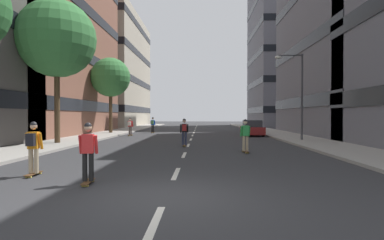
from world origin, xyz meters
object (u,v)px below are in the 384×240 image
Objects in this scene: skater_0 at (33,145)px; skater_1 at (88,150)px; skater_5 at (130,125)px; street_tree_near at (57,39)px; skater_3 at (184,130)px; skater_2 at (245,134)px; parked_car_near at (252,128)px; street_tree_mid at (111,78)px; skater_4 at (153,124)px; streetlamp_right at (297,87)px.

skater_1 is at bearing -27.05° from skater_0.
skater_5 is at bearing 99.75° from skater_1.
street_tree_near reaches higher than skater_0.
skater_3 is at bearing -60.23° from skater_5.
skater_2 is (7.81, 6.58, -0.03)m from skater_0.
skater_5 is at bearing -177.25° from parked_car_near.
street_tree_mid is 21.16m from skater_2.
skater_1 is at bearing -80.25° from skater_5.
skater_4 and skater_5 have the same top height.
street_tree_mid is (-14.69, 2.54, 5.33)m from parked_car_near.
street_tree_mid is at bearing 125.93° from skater_2.
skater_2 is (-2.63, -14.10, 0.29)m from parked_car_near.
street_tree_mid is 6.86m from skater_4.
streetlamp_right is 3.65× the size of skater_1.
skater_4 is at bearing 73.69° from street_tree_near.
street_tree_near is at bearing 174.38° from skater_3.
street_tree_mid is (-0.00, 12.43, -1.09)m from street_tree_near.
street_tree_mid is at bearing 170.19° from parked_car_near.
skater_2 is at bearing -19.24° from street_tree_near.
skater_0 is at bearing -79.64° from street_tree_mid.
skater_4 is 1.00× the size of skater_5.
street_tree_near is (-14.69, -9.89, 6.43)m from parked_car_near.
street_tree_mid is at bearing 104.88° from skater_1.
skater_3 is at bearing -73.92° from skater_4.
parked_car_near is 15.83m from street_tree_mid.
skater_5 is at bearing 94.06° from skater_0.
parked_car_near is at bearing 63.21° from skater_0.
skater_5 is at bearing 156.51° from streetlamp_right.
skater_5 is (2.82, 9.32, -6.11)m from street_tree_near.
street_tree_mid is 4.50× the size of skater_4.
street_tree_near reaches higher than skater_5.
parked_car_near is 0.46× the size of street_tree_near.
street_tree_near is 10.61m from skater_3.
skater_1 and skater_2 have the same top height.
skater_0 and skater_1 have the same top height.
skater_4 is at bearing 74.64° from skater_5.
skater_0 and skater_2 have the same top height.
skater_4 is (-4.41, 15.30, 0.00)m from skater_3.
skater_1 and skater_4 have the same top height.
skater_3 and skater_5 have the same top height.
streetlamp_right is at bearing -23.49° from skater_5.
skater_1 is (2.22, -1.14, -0.03)m from skater_0.
street_tree_mid is 16.62m from skater_3.
skater_0 is at bearing -113.83° from skater_3.
street_tree_near is 12.48m from street_tree_mid.
parked_car_near is at bearing 2.75° from skater_5.
street_tree_mid is 4.50× the size of skater_5.
streetlamp_right is 3.65× the size of skater_4.
skater_0 is at bearing -68.51° from street_tree_near.
street_tree_mid reaches higher than skater_0.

